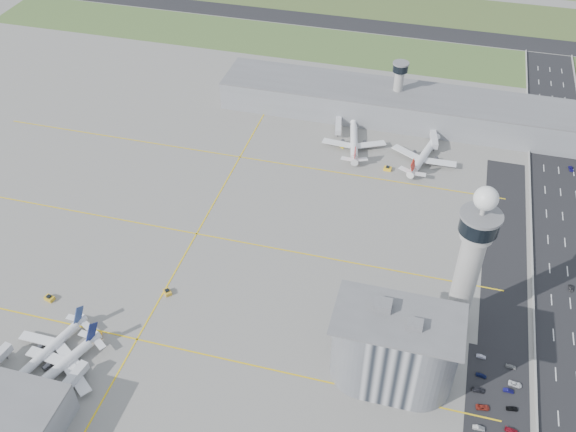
% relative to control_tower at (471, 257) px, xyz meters
% --- Properties ---
extents(ground, '(1000.00, 1000.00, 0.00)m').
position_rel_control_tower_xyz_m(ground, '(-72.00, -8.00, -35.04)').
color(ground, gray).
extents(grass_strip_0, '(480.00, 50.00, 0.08)m').
position_rel_control_tower_xyz_m(grass_strip_0, '(-92.00, 217.00, -35.00)').
color(grass_strip_0, '#405D2C').
rests_on(grass_strip_0, ground).
extents(grass_strip_1, '(480.00, 60.00, 0.08)m').
position_rel_control_tower_xyz_m(grass_strip_1, '(-92.00, 292.00, -35.00)').
color(grass_strip_1, '#445729').
rests_on(grass_strip_1, ground).
extents(runway, '(480.00, 22.00, 0.10)m').
position_rel_control_tower_xyz_m(runway, '(-92.00, 254.00, -34.98)').
color(runway, black).
rests_on(runway, ground).
extents(highway, '(28.00, 500.00, 0.10)m').
position_rel_control_tower_xyz_m(highway, '(43.00, -8.00, -34.99)').
color(highway, black).
rests_on(highway, ground).
extents(barrier_left, '(0.60, 500.00, 1.20)m').
position_rel_control_tower_xyz_m(barrier_left, '(29.00, -8.00, -34.44)').
color(barrier_left, '#9E9E99').
rests_on(barrier_left, ground).
extents(landside_road, '(18.00, 260.00, 0.08)m').
position_rel_control_tower_xyz_m(landside_road, '(18.00, -18.00, -35.00)').
color(landside_road, black).
rests_on(landside_road, ground).
extents(parking_lot, '(20.00, 44.00, 0.10)m').
position_rel_control_tower_xyz_m(parking_lot, '(16.00, -30.00, -34.99)').
color(parking_lot, black).
rests_on(parking_lot, ground).
extents(taxiway_line_h_0, '(260.00, 0.60, 0.01)m').
position_rel_control_tower_xyz_m(taxiway_line_h_0, '(-112.00, -38.00, -35.04)').
color(taxiway_line_h_0, yellow).
rests_on(taxiway_line_h_0, ground).
extents(taxiway_line_h_1, '(260.00, 0.60, 0.01)m').
position_rel_control_tower_xyz_m(taxiway_line_h_1, '(-112.00, 22.00, -35.04)').
color(taxiway_line_h_1, yellow).
rests_on(taxiway_line_h_1, ground).
extents(taxiway_line_h_2, '(260.00, 0.60, 0.01)m').
position_rel_control_tower_xyz_m(taxiway_line_h_2, '(-112.00, 82.00, -35.04)').
color(taxiway_line_h_2, yellow).
rests_on(taxiway_line_h_2, ground).
extents(taxiway_line_v, '(0.60, 260.00, 0.01)m').
position_rel_control_tower_xyz_m(taxiway_line_v, '(-112.00, 22.00, -35.04)').
color(taxiway_line_v, yellow).
rests_on(taxiway_line_v, ground).
extents(control_tower, '(14.00, 14.00, 64.50)m').
position_rel_control_tower_xyz_m(control_tower, '(0.00, 0.00, 0.00)').
color(control_tower, '#ADAAA5').
rests_on(control_tower, ground).
extents(secondary_tower, '(8.60, 8.60, 31.90)m').
position_rel_control_tower_xyz_m(secondary_tower, '(-42.00, 142.00, -16.24)').
color(secondary_tower, '#ADAAA5').
rests_on(secondary_tower, ground).
extents(admin_building, '(42.00, 24.00, 33.50)m').
position_rel_control_tower_xyz_m(admin_building, '(-20.01, -30.00, -19.74)').
color(admin_building, '#B2B2B7').
rests_on(admin_building, ground).
extents(terminal_pier, '(210.00, 32.00, 15.80)m').
position_rel_control_tower_xyz_m(terminal_pier, '(-32.00, 140.00, -27.14)').
color(terminal_pier, gray).
rests_on(terminal_pier, ground).
extents(airplane_near_b, '(37.93, 41.45, 9.69)m').
position_rel_control_tower_xyz_m(airplane_near_b, '(-138.84, -52.11, -30.20)').
color(airplane_near_b, white).
rests_on(airplane_near_b, ground).
extents(airplane_near_c, '(42.67, 45.93, 10.41)m').
position_rel_control_tower_xyz_m(airplane_near_c, '(-131.43, -59.15, -29.83)').
color(airplane_near_c, white).
rests_on(airplane_near_c, ground).
extents(airplane_far_a, '(39.79, 44.37, 10.85)m').
position_rel_control_tower_xyz_m(airplane_far_a, '(-58.32, 106.54, -29.62)').
color(airplane_far_a, white).
rests_on(airplane_far_a, ground).
extents(airplane_far_b, '(42.61, 46.94, 11.16)m').
position_rel_control_tower_xyz_m(airplane_far_b, '(-22.12, 103.58, -29.46)').
color(airplane_far_b, white).
rests_on(airplane_far_b, ground).
extents(jet_bridge_near_2, '(5.39, 14.31, 5.70)m').
position_rel_control_tower_xyz_m(jet_bridge_near_2, '(-125.00, -69.00, -32.19)').
color(jet_bridge_near_2, silver).
rests_on(jet_bridge_near_2, ground).
extents(jet_bridge_far_0, '(5.39, 14.31, 5.70)m').
position_rel_control_tower_xyz_m(jet_bridge_far_0, '(-70.00, 124.00, -32.19)').
color(jet_bridge_far_0, silver).
rests_on(jet_bridge_far_0, ground).
extents(jet_bridge_far_1, '(5.39, 14.31, 5.70)m').
position_rel_control_tower_xyz_m(jet_bridge_far_1, '(-20.00, 124.00, -32.19)').
color(jet_bridge_far_1, silver).
rests_on(jet_bridge_far_1, ground).
extents(tug_1, '(4.17, 3.36, 2.12)m').
position_rel_control_tower_xyz_m(tug_1, '(-153.34, -28.93, -33.98)').
color(tug_1, gold).
rests_on(tug_1, ground).
extents(tug_2, '(2.68, 3.24, 1.62)m').
position_rel_control_tower_xyz_m(tug_2, '(-125.91, -40.64, -34.23)').
color(tug_2, orange).
rests_on(tug_2, ground).
extents(tug_3, '(4.24, 4.24, 2.07)m').
position_rel_control_tower_xyz_m(tug_3, '(-110.18, -13.96, -34.01)').
color(tug_3, gold).
rests_on(tug_3, ground).
extents(tug_4, '(3.39, 3.02, 1.64)m').
position_rel_control_tower_xyz_m(tug_4, '(-63.81, 104.27, -34.22)').
color(tug_4, yellow).
rests_on(tug_4, ground).
extents(tug_5, '(3.79, 2.74, 2.11)m').
position_rel_control_tower_xyz_m(tug_5, '(-38.40, 90.46, -33.99)').
color(tug_5, yellow).
rests_on(tug_5, ground).
extents(car_lot_1, '(4.03, 1.58, 1.31)m').
position_rel_control_tower_xyz_m(car_lot_1, '(10.80, -42.74, -34.39)').
color(car_lot_1, '#A9A9A9').
rests_on(car_lot_1, ground).
extents(car_lot_2, '(4.82, 2.79, 1.26)m').
position_rel_control_tower_xyz_m(car_lot_2, '(11.71, -34.58, -34.41)').
color(car_lot_2, '#9E2D20').
rests_on(car_lot_2, ground).
extents(car_lot_3, '(4.54, 2.13, 1.28)m').
position_rel_control_tower_xyz_m(car_lot_3, '(10.04, -28.08, -34.40)').
color(car_lot_3, '#222329').
rests_on(car_lot_3, ground).
extents(car_lot_4, '(3.90, 2.02, 1.27)m').
position_rel_control_tower_xyz_m(car_lot_4, '(10.75, -21.68, -34.41)').
color(car_lot_4, '#111A49').
rests_on(car_lot_4, ground).
extents(car_lot_5, '(3.42, 1.31, 1.11)m').
position_rel_control_tower_xyz_m(car_lot_5, '(10.42, -13.41, -34.48)').
color(car_lot_5, silver).
rests_on(car_lot_5, ground).
extents(car_lot_7, '(4.52, 2.34, 1.25)m').
position_rel_control_tower_xyz_m(car_lot_7, '(21.03, -41.00, -34.41)').
color(car_lot_7, maroon).
rests_on(car_lot_7, ground).
extents(car_lot_8, '(4.03, 2.14, 1.31)m').
position_rel_control_tower_xyz_m(car_lot_8, '(21.15, -32.55, -34.39)').
color(car_lot_8, black).
rests_on(car_lot_8, ground).
extents(car_lot_9, '(3.54, 1.25, 1.17)m').
position_rel_control_tower_xyz_m(car_lot_9, '(19.96, -25.62, -34.46)').
color(car_lot_9, '#111053').
rests_on(car_lot_9, ground).
extents(car_lot_10, '(4.75, 2.52, 1.27)m').
position_rel_control_tower_xyz_m(car_lot_10, '(22.13, -22.37, -34.41)').
color(car_lot_10, white).
rests_on(car_lot_10, ground).
extents(car_lot_11, '(3.84, 1.75, 1.09)m').
position_rel_control_tower_xyz_m(car_lot_11, '(20.76, -15.18, -34.50)').
color(car_lot_11, gray).
rests_on(car_lot_11, ground).
extents(car_hw_1, '(1.51, 3.69, 1.19)m').
position_rel_control_tower_xyz_m(car_hw_1, '(43.51, 29.92, -34.45)').
color(car_hw_1, black).
rests_on(car_hw_1, ground).
extents(car_hw_2, '(2.54, 4.55, 1.20)m').
position_rel_control_tower_xyz_m(car_hw_2, '(48.81, 114.10, -34.44)').
color(car_hw_2, navy).
rests_on(car_hw_2, ground).
extents(car_hw_4, '(1.40, 3.29, 1.11)m').
position_rel_control_tower_xyz_m(car_hw_4, '(36.39, 174.22, -34.49)').
color(car_hw_4, gray).
rests_on(car_hw_4, ground).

